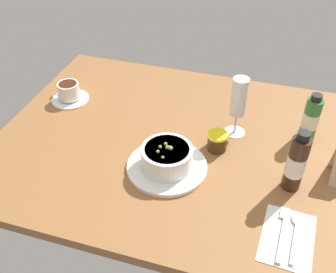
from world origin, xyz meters
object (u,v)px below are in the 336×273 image
porridge_bowl (167,159)px  sauce_bottle_green (311,118)px  cutlery_setting (288,236)px  coffee_cup (69,92)px  sauce_bottle_brown (296,163)px  jam_jar (217,141)px  wine_glass (239,100)px

porridge_bowl → sauce_bottle_green: 45.00cm
cutlery_setting → coffee_cup: coffee_cup is taller
porridge_bowl → sauce_bottle_brown: 33.73cm
cutlery_setting → jam_jar: bearing=130.7°
sauce_bottle_brown → sauce_bottle_green: bearing=81.6°
porridge_bowl → coffee_cup: porridge_bowl is taller
porridge_bowl → sauce_bottle_brown: bearing=5.4°
coffee_cup → jam_jar: size_ratio=2.13×
sauce_bottle_green → porridge_bowl: bearing=-144.7°
porridge_bowl → cutlery_setting: (33.85, -13.65, -3.14)cm
sauce_bottle_green → jam_jar: bearing=-151.4°
wine_glass → cutlery_setting: bearing=-62.3°
porridge_bowl → jam_jar: 16.86cm
coffee_cup → sauce_bottle_green: size_ratio=0.84×
coffee_cup → jam_jar: 55.06cm
coffee_cup → wine_glass: wine_glass is taller
jam_jar → sauce_bottle_brown: sauce_bottle_brown is taller
coffee_cup → wine_glass: bearing=-1.5°
sauce_bottle_brown → cutlery_setting: bearing=-87.9°
porridge_bowl → sauce_bottle_brown: sauce_bottle_brown is taller
wine_glass → sauce_bottle_green: size_ratio=1.26×
coffee_cup → sauce_bottle_brown: bearing=-14.9°
porridge_bowl → coffee_cup: size_ratio=1.75×
wine_glass → sauce_bottle_brown: wine_glass is taller
wine_glass → sauce_bottle_green: (21.31, 4.27, -5.11)cm
cutlery_setting → sauce_bottle_brown: 18.57cm
porridge_bowl → wine_glass: size_ratio=1.17×
coffee_cup → wine_glass: 58.47cm
cutlery_setting → coffee_cup: bearing=154.2°
porridge_bowl → wine_glass: 27.90cm
cutlery_setting → jam_jar: 34.30cm
porridge_bowl → cutlery_setting: bearing=-22.0°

